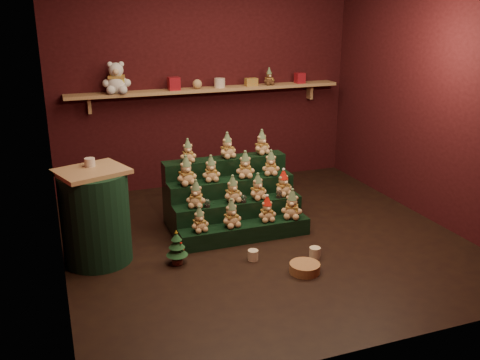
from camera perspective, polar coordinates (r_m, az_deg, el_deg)
name	(u,v)px	position (r m, az deg, el deg)	size (l,w,h in m)	color
ground	(263,239)	(5.67, 2.45, -6.26)	(4.00, 4.00, 0.00)	black
back_wall	(204,80)	(7.15, -3.81, 10.61)	(4.00, 0.10, 2.80)	black
front_wall	(391,164)	(3.50, 15.76, 1.69)	(4.00, 0.10, 2.80)	black
left_wall	(41,123)	(4.84, -20.44, 5.76)	(0.10, 4.00, 2.80)	black
right_wall	(437,95)	(6.32, 20.27, 8.50)	(0.10, 4.00, 2.80)	black
back_shelf	(209,90)	(7.00, -3.38, 9.58)	(3.60, 0.26, 0.24)	tan
riser_tier_front	(245,232)	(5.59, 0.57, -5.58)	(1.40, 0.22, 0.18)	black
riser_tier_midfront	(238,217)	(5.75, -0.21, -3.93)	(1.40, 0.22, 0.36)	black
riser_tier_midback	(231,202)	(5.91, -0.94, -2.36)	(1.40, 0.22, 0.54)	black
riser_tier_back	(225,188)	(6.07, -1.63, -0.87)	(1.40, 0.22, 0.72)	black
teddy_0	(199,219)	(5.36, -4.35, -4.19)	(0.18, 0.16, 0.26)	tan
teddy_1	(231,213)	(5.45, -0.94, -3.57)	(0.21, 0.19, 0.29)	tan
teddy_2	(267,209)	(5.60, 2.89, -3.09)	(0.19, 0.17, 0.27)	tan
teddy_3	(292,204)	(5.69, 5.57, -2.57)	(0.22, 0.20, 0.31)	tan
teddy_4	(196,194)	(5.49, -4.71, -1.48)	(0.20, 0.18, 0.28)	tan
teddy_5	(233,189)	(5.62, -0.79, -0.97)	(0.20, 0.18, 0.28)	tan
teddy_6	(258,187)	(5.70, 1.90, -0.70)	(0.20, 0.18, 0.28)	tan
teddy_7	(283,183)	(5.83, 4.64, -0.31)	(0.20, 0.18, 0.28)	tan
teddy_8	(186,171)	(5.62, -5.78, 1.01)	(0.22, 0.20, 0.31)	tan
teddy_9	(211,169)	(5.72, -3.11, 1.22)	(0.20, 0.18, 0.27)	tan
teddy_10	(245,165)	(5.83, 0.55, 1.64)	(0.21, 0.19, 0.29)	tan
teddy_11	(271,163)	(5.93, 3.31, 1.84)	(0.20, 0.18, 0.27)	tan
teddy_12	(188,151)	(5.80, -5.59, 3.12)	(0.18, 0.16, 0.25)	tan
teddy_13	(227,146)	(5.93, -1.37, 3.70)	(0.20, 0.18, 0.28)	tan
teddy_14	(262,142)	(6.09, 2.33, 4.05)	(0.19, 0.18, 0.27)	tan
snow_globe_a	(207,203)	(5.51, -3.53, -2.47)	(0.07, 0.07, 0.09)	black
snow_globe_b	(243,199)	(5.63, 0.37, -1.99)	(0.06, 0.06, 0.09)	black
snow_globe_c	(279,194)	(5.77, 4.18, -1.46)	(0.07, 0.07, 0.09)	black
side_table	(96,216)	(5.21, -15.16, -3.77)	(0.73, 0.67, 0.92)	tan
table_ornament	(90,162)	(5.15, -15.73, 1.84)	(0.10, 0.10, 0.08)	beige
mini_christmas_tree	(177,247)	(5.11, -6.75, -7.15)	(0.21, 0.21, 0.35)	#4B251B
mug_left	(253,255)	(5.20, 1.40, -8.02)	(0.10, 0.10, 0.10)	beige
mug_right	(315,253)	(5.29, 7.98, -7.69)	(0.11, 0.11, 0.11)	beige
wicker_basket	(305,268)	(5.01, 6.92, -9.30)	(0.28, 0.28, 0.09)	#9D683F
white_bear	(116,73)	(6.69, -13.07, 11.01)	(0.34, 0.31, 0.48)	white
brown_bear	(269,77)	(7.23, 3.11, 10.94)	(0.16, 0.14, 0.22)	#4F321A
gift_tin_red_a	(174,84)	(6.84, -7.06, 10.16)	(0.14, 0.14, 0.16)	maroon
gift_tin_cream	(220,83)	(7.01, -2.18, 10.31)	(0.14, 0.14, 0.12)	beige
gift_tin_red_b	(300,78)	(7.44, 6.39, 10.76)	(0.12, 0.12, 0.14)	maroon
shelf_plush_ball	(197,84)	(6.92, -4.58, 10.17)	(0.12, 0.12, 0.12)	tan
scarf_gift_box	(251,82)	(7.16, 1.20, 10.41)	(0.16, 0.10, 0.10)	#CD681D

